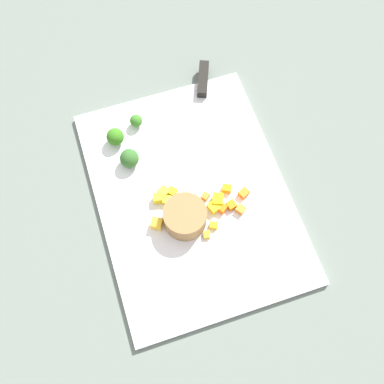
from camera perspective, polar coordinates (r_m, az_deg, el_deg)
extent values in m
plane|color=slate|center=(0.85, 0.00, -0.57)|extent=(4.00, 4.00, 0.00)
cube|color=white|center=(0.85, 0.00, -0.41)|extent=(0.46, 0.34, 0.01)
cylinder|color=olive|center=(0.80, -0.88, -3.12)|extent=(0.08, 0.08, 0.04)
cube|color=silver|center=(0.85, 0.48, 1.24)|extent=(0.18, 0.09, 0.00)
cube|color=black|center=(0.96, 1.40, 13.91)|extent=(0.08, 0.05, 0.02)
cube|color=orange|center=(0.83, 3.71, -2.00)|extent=(0.02, 0.02, 0.01)
cube|color=orange|center=(0.83, 4.93, -1.66)|extent=(0.02, 0.02, 0.01)
cube|color=orange|center=(0.84, 4.35, 0.40)|extent=(0.02, 0.02, 0.01)
cube|color=orange|center=(0.83, 6.09, -2.17)|extent=(0.02, 0.02, 0.01)
cube|color=orange|center=(0.84, 1.67, -0.56)|extent=(0.02, 0.02, 0.01)
cube|color=orange|center=(0.84, 6.47, -0.14)|extent=(0.02, 0.02, 0.01)
cube|color=yellow|center=(0.81, -4.40, -3.96)|extent=(0.03, 0.03, 0.02)
cube|color=yellow|center=(0.84, -3.54, -0.02)|extent=(0.02, 0.02, 0.02)
cube|color=yellow|center=(0.82, 2.71, -4.19)|extent=(0.02, 0.02, 0.01)
cube|color=yellow|center=(0.83, 3.23, -1.00)|extent=(0.03, 0.03, 0.02)
cube|color=yellow|center=(0.83, 2.77, -1.88)|extent=(0.03, 0.03, 0.02)
cube|color=yellow|center=(0.83, -3.15, -1.01)|extent=(0.02, 0.02, 0.01)
cube|color=yellow|center=(0.83, -4.26, -0.79)|extent=(0.02, 0.02, 0.02)
cube|color=yellow|center=(0.81, 2.01, -5.30)|extent=(0.01, 0.01, 0.01)
cube|color=yellow|center=(0.84, -2.52, 0.03)|extent=(0.02, 0.02, 0.01)
cylinder|color=#88BA5D|center=(0.87, -7.70, 3.76)|extent=(0.01, 0.01, 0.01)
sphere|color=#326428|center=(0.86, -7.82, 4.19)|extent=(0.04, 0.04, 0.04)
cylinder|color=#81BB66|center=(0.90, -9.42, 6.37)|extent=(0.01, 0.01, 0.01)
sphere|color=#35761C|center=(0.88, -9.56, 6.82)|extent=(0.03, 0.03, 0.03)
cylinder|color=#83C06D|center=(0.91, -6.91, 8.46)|extent=(0.01, 0.01, 0.01)
sphere|color=#387525|center=(0.90, -6.99, 8.82)|extent=(0.02, 0.02, 0.02)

